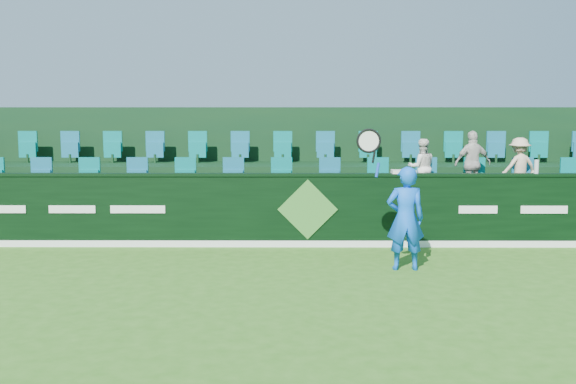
{
  "coord_description": "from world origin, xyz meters",
  "views": [
    {
      "loc": [
        -0.3,
        -7.66,
        2.4
      ],
      "look_at": [
        -0.35,
        2.8,
        1.15
      ],
      "focal_mm": 40.0,
      "sensor_mm": 36.0,
      "label": 1
    }
  ],
  "objects_px": {
    "spectator_right": "(519,167)",
    "tennis_player": "(405,217)",
    "drinks_bottle": "(536,167)",
    "spectator_left": "(422,167)",
    "towel": "(403,172)",
    "spectator_middle": "(473,163)"
  },
  "relations": [
    {
      "from": "spectator_left",
      "to": "drinks_bottle",
      "type": "distance_m",
      "value": 2.17
    },
    {
      "from": "spectator_right",
      "to": "towel",
      "type": "height_order",
      "value": "spectator_right"
    },
    {
      "from": "spectator_right",
      "to": "tennis_player",
      "type": "bearing_deg",
      "value": 31.24
    },
    {
      "from": "spectator_middle",
      "to": "towel",
      "type": "relative_size",
      "value": 3.05
    },
    {
      "from": "tennis_player",
      "to": "spectator_right",
      "type": "height_order",
      "value": "tennis_player"
    },
    {
      "from": "tennis_player",
      "to": "drinks_bottle",
      "type": "height_order",
      "value": "tennis_player"
    },
    {
      "from": "spectator_left",
      "to": "spectator_middle",
      "type": "distance_m",
      "value": 1.02
    },
    {
      "from": "tennis_player",
      "to": "drinks_bottle",
      "type": "relative_size",
      "value": 8.83
    },
    {
      "from": "spectator_left",
      "to": "spectator_right",
      "type": "xyz_separation_m",
      "value": [
        1.94,
        0.0,
        0.01
      ]
    },
    {
      "from": "drinks_bottle",
      "to": "spectator_left",
      "type": "bearing_deg",
      "value": 148.94
    },
    {
      "from": "spectator_middle",
      "to": "drinks_bottle",
      "type": "bearing_deg",
      "value": 114.86
    },
    {
      "from": "spectator_left",
      "to": "spectator_middle",
      "type": "height_order",
      "value": "spectator_middle"
    },
    {
      "from": "towel",
      "to": "drinks_bottle",
      "type": "height_order",
      "value": "drinks_bottle"
    },
    {
      "from": "towel",
      "to": "drinks_bottle",
      "type": "xyz_separation_m",
      "value": [
        2.42,
        0.0,
        0.09
      ]
    },
    {
      "from": "towel",
      "to": "spectator_middle",
      "type": "bearing_deg",
      "value": 35.45
    },
    {
      "from": "spectator_left",
      "to": "spectator_middle",
      "type": "xyz_separation_m",
      "value": [
        1.01,
        0.0,
        0.08
      ]
    },
    {
      "from": "drinks_bottle",
      "to": "spectator_middle",
      "type": "bearing_deg",
      "value": 127.1
    },
    {
      "from": "tennis_player",
      "to": "spectator_left",
      "type": "distance_m",
      "value": 3.1
    },
    {
      "from": "spectator_right",
      "to": "towel",
      "type": "bearing_deg",
      "value": 8.87
    },
    {
      "from": "spectator_middle",
      "to": "spectator_right",
      "type": "height_order",
      "value": "spectator_middle"
    },
    {
      "from": "tennis_player",
      "to": "spectator_middle",
      "type": "bearing_deg",
      "value": 57.69
    },
    {
      "from": "tennis_player",
      "to": "drinks_bottle",
      "type": "bearing_deg",
      "value": 33.83
    }
  ]
}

